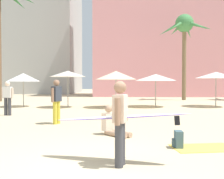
{
  "coord_description": "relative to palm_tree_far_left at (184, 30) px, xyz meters",
  "views": [
    {
      "loc": [
        0.5,
        -5.22,
        1.6
      ],
      "look_at": [
        0.01,
        6.73,
        1.29
      ],
      "focal_mm": 44.74,
      "sensor_mm": 36.0,
      "label": 1
    }
  ],
  "objects": [
    {
      "name": "person_near_right",
      "position": [
        -11.07,
        -12.26,
        -5.43
      ],
      "size": [
        0.61,
        0.27,
        1.65
      ],
      "rotation": [
        0.0,
        0.0,
        4.59
      ],
      "color": "#3D3D42",
      "rests_on": "ground"
    },
    {
      "name": "cafe_umbrella_5",
      "position": [
        0.57,
        -6.96,
        -4.27
      ],
      "size": [
        2.69,
        2.69,
        2.28
      ],
      "color": "gray",
      "rests_on": "ground"
    },
    {
      "name": "cafe_umbrella_6",
      "position": [
        -9.02,
        -7.85,
        -4.2
      ],
      "size": [
        2.31,
        2.31,
        2.33
      ],
      "color": "gray",
      "rests_on": "ground"
    },
    {
      "name": "cafe_umbrella_4",
      "position": [
        -3.39,
        -7.25,
        -4.42
      ],
      "size": [
        2.69,
        2.69,
        2.13
      ],
      "color": "gray",
      "rests_on": "ground"
    },
    {
      "name": "backpack",
      "position": [
        -4.16,
        -18.66,
        -6.13
      ],
      "size": [
        0.24,
        0.3,
        0.42
      ],
      "rotation": [
        0.0,
        0.0,
        3.14
      ],
      "color": "#405B64",
      "rests_on": "ground"
    },
    {
      "name": "person_far_left",
      "position": [
        -8.05,
        -14.88,
        -5.4
      ],
      "size": [
        0.35,
        0.59,
        1.7
      ],
      "rotation": [
        0.0,
        0.0,
        2.77
      ],
      "color": "gold",
      "rests_on": "ground"
    },
    {
      "name": "hotel_pink",
      "position": [
        -0.22,
        8.74,
        2.2
      ],
      "size": [
        17.24,
        8.26,
        17.08
      ],
      "primitive_type": "cube",
      "color": "pink",
      "rests_on": "ground"
    },
    {
      "name": "person_mid_right",
      "position": [
        -5.81,
        -17.07,
        -6.02
      ],
      "size": [
        0.93,
        0.96,
        0.91
      ],
      "rotation": [
        0.0,
        0.0,
        5.47
      ],
      "color": "tan",
      "rests_on": "ground"
    },
    {
      "name": "person_near_left",
      "position": [
        -5.55,
        -20.05,
        -5.44
      ],
      "size": [
        2.78,
        1.06,
        1.62
      ],
      "rotation": [
        0.0,
        0.0,
        2.95
      ],
      "color": "#3D3D42",
      "rests_on": "ground"
    },
    {
      "name": "ground",
      "position": [
        -5.99,
        -20.24,
        -6.34
      ],
      "size": [
        120.0,
        120.0,
        0.0
      ],
      "primitive_type": "plane",
      "color": "#C6B28C"
    },
    {
      "name": "cafe_umbrella_0",
      "position": [
        -5.96,
        -7.83,
        -4.3
      ],
      "size": [
        2.62,
        2.62,
        2.31
      ],
      "color": "gray",
      "rests_on": "ground"
    },
    {
      "name": "beach_towel",
      "position": [
        -3.54,
        -18.64,
        -6.33
      ],
      "size": [
        1.63,
        1.14,
        0.01
      ],
      "primitive_type": "cube",
      "rotation": [
        0.0,
        0.0,
        0.16
      ],
      "color": "#F4CC4C",
      "rests_on": "ground"
    },
    {
      "name": "palm_tree_far_left",
      "position": [
        0.0,
        0.0,
        0.0
      ],
      "size": [
        4.8,
        4.37,
        7.73
      ],
      "color": "brown",
      "rests_on": "ground"
    },
    {
      "name": "cafe_umbrella_2",
      "position": [
        -12.01,
        -7.56,
        -4.42
      ],
      "size": [
        2.14,
        2.14,
        2.19
      ],
      "color": "gray",
      "rests_on": "ground"
    }
  ]
}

